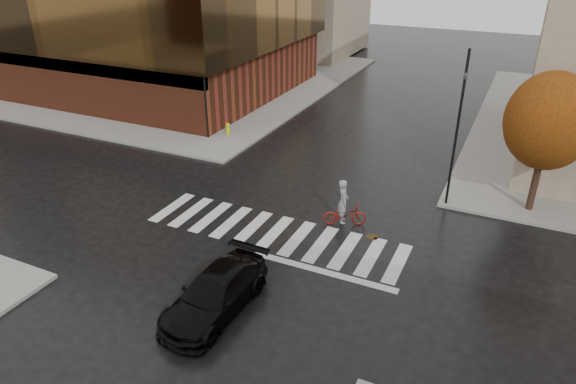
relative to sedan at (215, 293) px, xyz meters
name	(u,v)px	position (x,y,z in m)	size (l,w,h in m)	color
ground	(269,238)	(-0.50, 5.01, -0.71)	(120.00, 120.00, 0.00)	black
sidewalk_nw	(170,77)	(-21.50, 26.01, -0.63)	(30.00, 30.00, 0.15)	gray
crosswalk	(274,233)	(-0.50, 5.51, -0.70)	(12.00, 3.00, 0.01)	silver
tree_ne_a	(549,121)	(9.50, 12.41, 3.75)	(3.80, 3.80, 6.50)	#301F15
sedan	(215,293)	(0.00, 0.00, 0.00)	(1.98, 4.87, 1.41)	black
cyclist	(344,210)	(1.99, 7.51, 0.04)	(2.04, 1.38, 2.19)	maroon
traffic_light_nw	(204,78)	(-9.50, 14.01, 3.29)	(0.19, 0.16, 6.84)	black
traffic_light_ne	(459,120)	(5.85, 11.31, 3.62)	(0.16, 0.19, 7.33)	black
fire_hydrant	(228,128)	(-8.62, 15.01, -0.13)	(0.28, 0.28, 0.78)	#DAE50D
manhole	(372,237)	(3.50, 7.01, -0.70)	(0.55, 0.55, 0.01)	#483519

